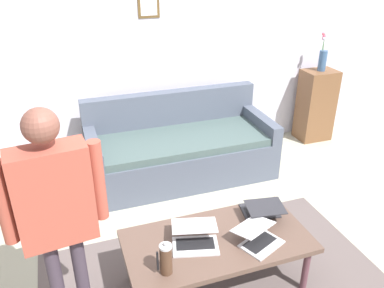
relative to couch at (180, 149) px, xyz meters
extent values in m
plane|color=#A8A68F|center=(0.10, 1.57, -0.31)|extent=(7.68, 7.68, 0.00)
cube|color=silver|center=(0.10, -0.63, 1.04)|extent=(7.04, 0.10, 2.70)
cube|color=brown|center=(0.15, -0.57, 1.44)|extent=(0.23, 0.02, 0.22)
cube|color=silver|center=(0.15, -0.57, 1.44)|extent=(0.18, 0.00, 0.16)
cube|color=#4A5161|center=(0.00, 0.04, -0.10)|extent=(1.99, 0.87, 0.42)
cube|color=#425554|center=(0.00, 0.06, 0.15)|extent=(1.75, 0.79, 0.08)
cube|color=#4A5161|center=(0.00, -0.32, 0.34)|extent=(1.99, 0.14, 0.46)
cube|color=#4A5161|center=(-0.94, 0.04, 0.21)|extent=(0.12, 0.87, 0.20)
cube|color=#4A5161|center=(0.94, 0.04, 0.21)|extent=(0.12, 0.87, 0.20)
cube|color=brown|center=(0.24, 1.65, 0.10)|extent=(1.34, 0.68, 0.04)
cylinder|color=brown|center=(-0.35, 1.92, -0.11)|extent=(0.05, 0.05, 0.39)
cylinder|color=#4D452E|center=(-0.35, 1.39, -0.11)|extent=(0.05, 0.05, 0.39)
cylinder|color=brown|center=(0.84, 1.39, -0.11)|extent=(0.05, 0.05, 0.39)
cube|color=silver|center=(0.42, 1.68, 0.13)|extent=(0.36, 0.28, 0.01)
cube|color=black|center=(0.42, 1.66, 0.14)|extent=(0.29, 0.19, 0.00)
cube|color=silver|center=(0.40, 1.59, 0.23)|extent=(0.36, 0.27, 0.02)
cube|color=white|center=(0.40, 1.59, 0.23)|extent=(0.32, 0.24, 0.02)
cube|color=#28282D|center=(-0.20, 1.46, 0.13)|extent=(0.32, 0.27, 0.01)
cube|color=black|center=(-0.20, 1.48, 0.14)|extent=(0.26, 0.17, 0.00)
cube|color=#28282D|center=(-0.18, 1.56, 0.24)|extent=(0.31, 0.26, 0.02)
cube|color=#2E2E2A|center=(-0.18, 1.56, 0.24)|extent=(0.28, 0.23, 0.01)
cube|color=silver|center=(-0.03, 1.81, 0.13)|extent=(0.34, 0.30, 0.01)
cube|color=black|center=(-0.02, 1.80, 0.14)|extent=(0.27, 0.21, 0.00)
cube|color=silver|center=(0.01, 1.74, 0.23)|extent=(0.34, 0.29, 0.04)
cube|color=white|center=(0.01, 1.74, 0.23)|extent=(0.30, 0.26, 0.03)
cylinder|color=#4C3323|center=(0.68, 1.84, 0.22)|extent=(0.08, 0.08, 0.20)
cylinder|color=#B7B7BC|center=(0.68, 1.84, 0.33)|extent=(0.08, 0.08, 0.02)
sphere|color=#B2B2B7|center=(0.68, 1.84, 0.36)|extent=(0.03, 0.03, 0.03)
cube|color=black|center=(0.73, 1.84, 0.23)|extent=(0.01, 0.01, 0.14)
cube|color=brown|center=(-1.97, -0.32, 0.16)|extent=(0.42, 0.32, 0.93)
cylinder|color=#38587F|center=(-1.97, -0.32, 0.75)|extent=(0.10, 0.10, 0.25)
cylinder|color=#3D7038|center=(-1.95, -0.32, 0.95)|extent=(0.01, 0.02, 0.15)
sphere|color=silver|center=(-1.95, -0.32, 1.02)|extent=(0.04, 0.04, 0.04)
cylinder|color=#3D7038|center=(-1.96, -0.34, 0.96)|extent=(0.01, 0.01, 0.17)
sphere|color=#D95068|center=(-1.96, -0.34, 1.05)|extent=(0.04, 0.04, 0.04)
cylinder|color=#3D7038|center=(-1.96, -0.34, 0.97)|extent=(0.03, 0.03, 0.20)
sphere|color=#E35566|center=(-1.95, -0.35, 1.07)|extent=(0.04, 0.04, 0.04)
cylinder|color=#3D7038|center=(-1.96, -0.34, 0.95)|extent=(0.02, 0.02, 0.14)
sphere|color=#D64D69|center=(-1.96, -0.35, 1.02)|extent=(0.04, 0.04, 0.04)
cylinder|color=#3A303B|center=(1.20, 1.77, 0.10)|extent=(0.08, 0.08, 0.82)
cube|color=#A14638|center=(1.27, 1.77, 0.80)|extent=(0.43, 0.23, 0.58)
cylinder|color=#A14638|center=(1.51, 1.80, 0.83)|extent=(0.09, 0.09, 0.49)
cylinder|color=#A14638|center=(1.03, 1.75, 0.83)|extent=(0.09, 0.09, 0.49)
sphere|color=brown|center=(1.27, 1.77, 1.21)|extent=(0.19, 0.19, 0.19)
camera|label=1|loc=(1.15, 3.69, 1.99)|focal=36.66mm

